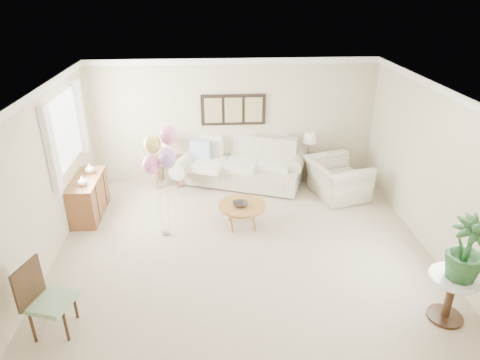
{
  "coord_description": "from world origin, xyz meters",
  "views": [
    {
      "loc": [
        -0.45,
        -5.68,
        4.02
      ],
      "look_at": [
        -0.02,
        0.6,
        1.05
      ],
      "focal_mm": 32.0,
      "sensor_mm": 36.0,
      "label": 1
    }
  ],
  "objects_px": {
    "sofa": "(242,165)",
    "accent_chair": "(44,297)",
    "armchair": "(337,179)",
    "balloon_cluster": "(160,151)",
    "coffee_table": "(242,206)"
  },
  "relations": [
    {
      "from": "sofa",
      "to": "coffee_table",
      "type": "xyz_separation_m",
      "value": [
        -0.13,
        -1.83,
        -0.0
      ]
    },
    {
      "from": "armchair",
      "to": "accent_chair",
      "type": "bearing_deg",
      "value": 112.13
    },
    {
      "from": "coffee_table",
      "to": "accent_chair",
      "type": "bearing_deg",
      "value": -137.84
    },
    {
      "from": "coffee_table",
      "to": "accent_chair",
      "type": "xyz_separation_m",
      "value": [
        -2.59,
        -2.34,
        0.13
      ]
    },
    {
      "from": "armchair",
      "to": "balloon_cluster",
      "type": "height_order",
      "value": "balloon_cluster"
    },
    {
      "from": "coffee_table",
      "to": "balloon_cluster",
      "type": "xyz_separation_m",
      "value": [
        -1.33,
        -0.18,
        1.14
      ]
    },
    {
      "from": "coffee_table",
      "to": "armchair",
      "type": "xyz_separation_m",
      "value": [
        2.0,
        1.06,
        -0.02
      ]
    },
    {
      "from": "sofa",
      "to": "accent_chair",
      "type": "xyz_separation_m",
      "value": [
        -2.72,
        -4.17,
        0.12
      ]
    },
    {
      "from": "armchair",
      "to": "balloon_cluster",
      "type": "xyz_separation_m",
      "value": [
        -3.32,
        -1.24,
        1.16
      ]
    },
    {
      "from": "sofa",
      "to": "balloon_cluster",
      "type": "distance_m",
      "value": 2.73
    },
    {
      "from": "sofa",
      "to": "coffee_table",
      "type": "distance_m",
      "value": 1.83
    },
    {
      "from": "armchair",
      "to": "balloon_cluster",
      "type": "distance_m",
      "value": 3.73
    },
    {
      "from": "balloon_cluster",
      "to": "accent_chair",
      "type": "bearing_deg",
      "value": -120.25
    },
    {
      "from": "coffee_table",
      "to": "armchair",
      "type": "bearing_deg",
      "value": 27.89
    },
    {
      "from": "sofa",
      "to": "coffee_table",
      "type": "relative_size",
      "value": 3.61
    }
  ]
}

